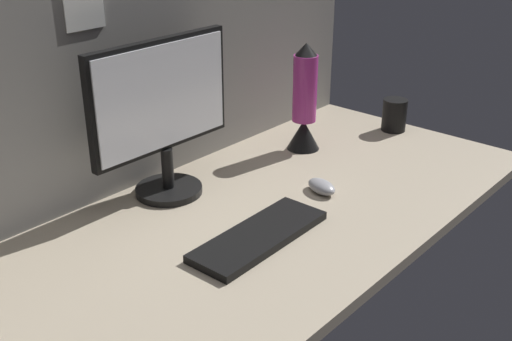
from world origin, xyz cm
name	(u,v)px	position (x,y,z in cm)	size (l,w,h in cm)	color
ground_plane	(235,227)	(0.00, 0.00, -1.50)	(180.00, 80.00, 3.00)	tan
cubicle_wall_back	(128,56)	(-0.01, 37.50, 35.54)	(180.00, 5.50, 71.05)	gray
monitor	(162,111)	(-0.11, 25.13, 23.25)	(43.74, 18.00, 41.72)	black
keyboard	(259,236)	(-2.55, -10.09, 1.00)	(37.00, 13.00, 2.00)	black
mouse	(322,187)	(27.42, -6.40, 1.70)	(5.60, 9.60, 3.40)	#99999E
mug_black_travel	(394,115)	(81.78, 2.99, 5.43)	(8.11, 8.11, 10.85)	black
lava_lamp	(304,106)	(48.93, 16.29, 14.09)	(10.26, 10.26, 33.58)	black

